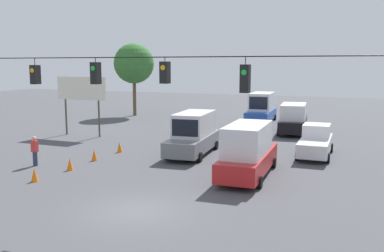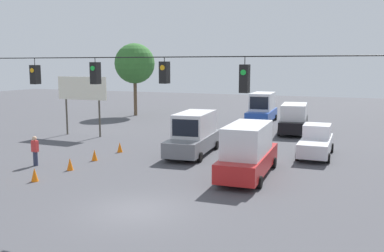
{
  "view_description": "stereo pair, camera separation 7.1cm",
  "coord_description": "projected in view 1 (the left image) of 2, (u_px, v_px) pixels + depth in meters",
  "views": [
    {
      "loc": [
        -8.91,
        15.38,
        6.23
      ],
      "look_at": [
        -0.24,
        -5.66,
        2.93
      ],
      "focal_mm": 40.0,
      "sensor_mm": 36.0,
      "label": 1
    },
    {
      "loc": [
        -8.98,
        15.36,
        6.23
      ],
      "look_at": [
        -0.24,
        -5.66,
        2.93
      ],
      "focal_mm": 40.0,
      "sensor_mm": 36.0,
      "label": 2
    }
  ],
  "objects": [
    {
      "name": "ground_plane",
      "position": [
        137.0,
        211.0,
        18.33
      ],
      "size": [
        140.0,
        140.0,
        0.0
      ],
      "primitive_type": "plane",
      "color": "#47474C"
    },
    {
      "name": "overhead_signal_span",
      "position": [
        132.0,
        105.0,
        17.29
      ],
      "size": [
        22.51,
        0.38,
        7.23
      ],
      "color": "#4C473D",
      "rests_on": "ground_plane"
    },
    {
      "name": "sedan_silver_withflow_far",
      "position": [
        197.0,
        126.0,
        36.66
      ],
      "size": [
        2.11,
        3.87,
        1.84
      ],
      "color": "#A8AAB2",
      "rests_on": "ground_plane"
    },
    {
      "name": "box_truck_red_crossing_near",
      "position": [
        248.0,
        151.0,
        23.75
      ],
      "size": [
        2.63,
        7.13,
        2.98
      ],
      "color": "red",
      "rests_on": "ground_plane"
    },
    {
      "name": "pickup_truck_white_oncoming_far",
      "position": [
        316.0,
        142.0,
        29.2
      ],
      "size": [
        2.24,
        5.63,
        2.12
      ],
      "color": "silver",
      "rests_on": "ground_plane"
    },
    {
      "name": "box_truck_grey_withflow_mid",
      "position": [
        194.0,
        134.0,
        29.75
      ],
      "size": [
        2.9,
        6.84,
        2.91
      ],
      "color": "slate",
      "rests_on": "ground_plane"
    },
    {
      "name": "box_truck_blue_withflow_deep",
      "position": [
        261.0,
        108.0,
        46.17
      ],
      "size": [
        2.93,
        7.06,
        3.17
      ],
      "color": "#234CB2",
      "rests_on": "ground_plane"
    },
    {
      "name": "box_truck_black_oncoming_deep",
      "position": [
        293.0,
        119.0,
        38.75
      ],
      "size": [
        2.97,
        6.74,
        2.69
      ],
      "color": "black",
      "rests_on": "ground_plane"
    },
    {
      "name": "traffic_cone_nearest",
      "position": [
        34.0,
        175.0,
        22.83
      ],
      "size": [
        0.39,
        0.39,
        0.74
      ],
      "primitive_type": "cone",
      "color": "orange",
      "rests_on": "ground_plane"
    },
    {
      "name": "traffic_cone_second",
      "position": [
        70.0,
        164.0,
        25.26
      ],
      "size": [
        0.39,
        0.39,
        0.74
      ],
      "primitive_type": "cone",
      "color": "orange",
      "rests_on": "ground_plane"
    },
    {
      "name": "traffic_cone_third",
      "position": [
        94.0,
        155.0,
        27.79
      ],
      "size": [
        0.39,
        0.39,
        0.74
      ],
      "primitive_type": "cone",
      "color": "orange",
      "rests_on": "ground_plane"
    },
    {
      "name": "traffic_cone_fourth",
      "position": [
        119.0,
        147.0,
        30.44
      ],
      "size": [
        0.39,
        0.39,
        0.74
      ],
      "primitive_type": "cone",
      "color": "orange",
      "rests_on": "ground_plane"
    },
    {
      "name": "roadside_billboard",
      "position": [
        81.0,
        92.0,
        37.03
      ],
      "size": [
        4.97,
        0.16,
        5.16
      ],
      "color": "#4C473D",
      "rests_on": "ground_plane"
    },
    {
      "name": "pedestrian",
      "position": [
        35.0,
        151.0,
        26.31
      ],
      "size": [
        0.4,
        0.28,
        1.85
      ],
      "color": "#2D334C",
      "rests_on": "ground_plane"
    },
    {
      "name": "tree_horizon_left",
      "position": [
        134.0,
        64.0,
        51.54
      ],
      "size": [
        4.84,
        4.84,
        8.74
      ],
      "color": "brown",
      "rests_on": "ground_plane"
    }
  ]
}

